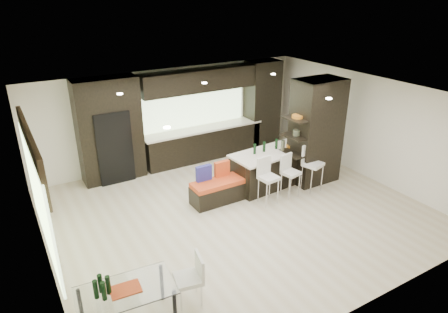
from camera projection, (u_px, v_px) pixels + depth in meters
ground at (237, 211)px, 9.14m from camera, size 8.00×8.00×0.00m
back_wall at (172, 116)px, 11.38m from camera, size 8.00×0.02×2.70m
left_wall at (38, 205)px, 6.74m from camera, size 0.02×7.00×2.70m
right_wall at (367, 127)px, 10.47m from camera, size 0.02×7.00×2.70m
ceiling at (239, 96)px, 8.08m from camera, size 8.00×7.00×0.02m
window_left at (39, 199)px, 6.92m from camera, size 0.04×3.20×1.90m
window_back at (192, 106)px, 11.55m from camera, size 3.40×0.04×1.20m
stone_accent at (31, 151)px, 6.58m from camera, size 0.08×3.00×0.80m
ceiling_spots at (233, 95)px, 8.28m from camera, size 4.00×3.00×0.02m
back_cabinetry at (193, 116)px, 11.35m from camera, size 6.80×0.68×2.70m
refrigerator at (112, 145)px, 10.35m from camera, size 0.90×0.68×1.90m
partition_column at (316, 132)px, 10.14m from camera, size 1.20×0.80×2.70m
kitchen_island at (272, 168)px, 10.25m from camera, size 2.26×1.11×0.91m
stool_left at (268, 186)px, 9.32m from camera, size 0.44×0.44×0.91m
stool_mid at (290, 180)px, 9.66m from camera, size 0.44×0.44×0.86m
stool_right at (312, 172)px, 9.93m from camera, size 0.54×0.54×0.97m
bench at (220, 191)px, 9.49m from camera, size 1.42×0.56×0.54m
floor_vase at (282, 162)px, 10.24m from camera, size 0.53×0.53×1.19m
dining_table at (128, 308)px, 5.94m from camera, size 1.48×0.91×0.68m
chair_end at (188, 282)px, 6.39m from camera, size 0.50×0.50×0.79m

